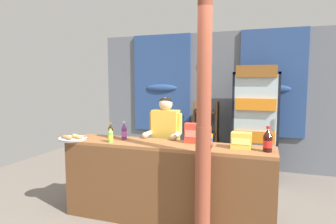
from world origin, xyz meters
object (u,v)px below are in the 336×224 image
(shopkeeper, at_px, (166,138))
(snack_box_instant_noodle, at_px, (241,140))
(soda_bottle_orange_soda, at_px, (210,138))
(soda_bottle_iced_tea, at_px, (111,131))
(soda_bottle_grape_soda, at_px, (124,132))
(snack_box_crackers, at_px, (193,133))
(stall_counter, at_px, (163,178))
(drink_fridge, at_px, (256,117))
(pastry_tray, at_px, (73,138))
(soda_bottle_lime_soda, at_px, (110,135))
(timber_post, at_px, (204,132))
(bottle_shelf_rack, at_px, (206,135))
(plastic_lawn_chair, at_px, (161,148))
(soda_bottle_cola, at_px, (268,141))

(shopkeeper, xyz_separation_m, snack_box_instant_noodle, (1.08, -0.47, 0.13))
(snack_box_instant_noodle, bearing_deg, soda_bottle_orange_soda, 174.32)
(soda_bottle_orange_soda, distance_m, soda_bottle_iced_tea, 1.38)
(soda_bottle_grape_soda, relative_size, snack_box_crackers, 0.99)
(stall_counter, relative_size, drink_fridge, 1.28)
(soda_bottle_orange_soda, height_order, pastry_tray, soda_bottle_orange_soda)
(shopkeeper, relative_size, soda_bottle_lime_soda, 7.64)
(shopkeeper, xyz_separation_m, snack_box_crackers, (0.48, -0.35, 0.16))
(shopkeeper, xyz_separation_m, pastry_tray, (-1.06, -0.67, 0.06))
(timber_post, distance_m, snack_box_instant_noodle, 0.57)
(stall_counter, xyz_separation_m, shopkeeper, (-0.18, 0.60, 0.36))
(timber_post, xyz_separation_m, soda_bottle_lime_soda, (-1.24, 0.25, -0.16))
(drink_fridge, xyz_separation_m, snack_box_crackers, (-0.68, -1.94, 0.00))
(snack_box_crackers, bearing_deg, shopkeeper, 143.95)
(soda_bottle_iced_tea, bearing_deg, pastry_tray, -142.51)
(bottle_shelf_rack, bearing_deg, timber_post, -79.37)
(plastic_lawn_chair, distance_m, soda_bottle_iced_tea, 1.73)
(soda_bottle_cola, bearing_deg, soda_bottle_grape_soda, 176.86)
(snack_box_crackers, bearing_deg, pastry_tray, -168.52)
(soda_bottle_orange_soda, relative_size, soda_bottle_iced_tea, 1.00)
(timber_post, bearing_deg, stall_counter, 152.08)
(plastic_lawn_chair, distance_m, soda_bottle_orange_soda, 2.17)
(drink_fridge, bearing_deg, timber_post, -100.01)
(shopkeeper, height_order, pastry_tray, shopkeeper)
(pastry_tray, bearing_deg, snack_box_crackers, 11.48)
(snack_box_instant_noodle, distance_m, pastry_tray, 2.15)
(soda_bottle_iced_tea, bearing_deg, soda_bottle_lime_soda, -60.19)
(soda_bottle_cola, height_order, soda_bottle_orange_soda, soda_bottle_cola)
(stall_counter, distance_m, drink_fridge, 2.45)
(soda_bottle_lime_soda, bearing_deg, timber_post, -11.33)
(plastic_lawn_chair, bearing_deg, pastry_tray, -105.23)
(drink_fridge, bearing_deg, stall_counter, -114.34)
(soda_bottle_cola, height_order, snack_box_crackers, soda_bottle_cola)
(stall_counter, height_order, timber_post, timber_post)
(soda_bottle_cola, bearing_deg, snack_box_instant_noodle, 167.69)
(soda_bottle_grape_soda, height_order, pastry_tray, soda_bottle_grape_soda)
(bottle_shelf_rack, distance_m, soda_bottle_iced_tea, 2.37)
(stall_counter, height_order, plastic_lawn_chair, stall_counter)
(bottle_shelf_rack, relative_size, pastry_tray, 3.72)
(timber_post, xyz_separation_m, snack_box_crackers, (-0.24, 0.53, -0.12))
(plastic_lawn_chair, height_order, soda_bottle_grape_soda, soda_bottle_grape_soda)
(stall_counter, height_order, soda_bottle_lime_soda, soda_bottle_lime_soda)
(soda_bottle_cola, bearing_deg, stall_counter, -176.69)
(snack_box_crackers, bearing_deg, soda_bottle_iced_tea, -179.35)
(pastry_tray, bearing_deg, soda_bottle_orange_soda, 7.62)
(bottle_shelf_rack, bearing_deg, snack_box_crackers, -83.07)
(plastic_lawn_chair, bearing_deg, soda_bottle_cola, -43.13)
(soda_bottle_orange_soda, xyz_separation_m, soda_bottle_grape_soda, (-1.14, -0.00, 0.02))
(timber_post, distance_m, soda_bottle_cola, 0.74)
(bottle_shelf_rack, height_order, pastry_tray, bottle_shelf_rack)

